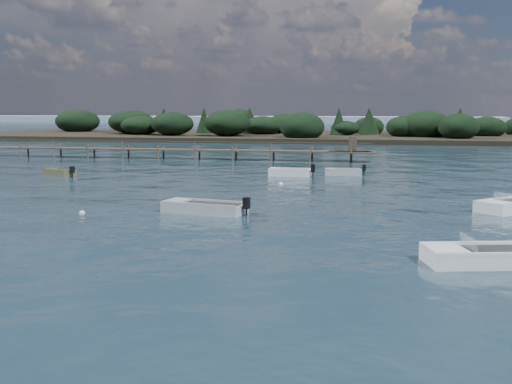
% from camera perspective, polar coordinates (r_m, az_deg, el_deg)
% --- Properties ---
extents(ground, '(400.00, 400.00, 0.00)m').
position_cam_1_polar(ground, '(81.36, 6.19, 3.44)').
color(ground, '#162833').
rests_on(ground, ground).
extents(tender_far_grey_b, '(3.46, 1.56, 1.17)m').
position_cam_1_polar(tender_far_grey_b, '(54.84, 7.77, 1.65)').
color(tender_far_grey_b, '#A8ADAF').
rests_on(tender_far_grey_b, ground).
extents(tender_far_grey, '(3.49, 2.51, 1.13)m').
position_cam_1_polar(tender_far_grey, '(56.60, -17.08, 1.56)').
color(tender_far_grey, '#646242').
rests_on(tender_far_grey, ground).
extents(tender_far_white, '(3.87, 1.55, 1.32)m').
position_cam_1_polar(tender_far_white, '(53.76, 3.04, 1.62)').
color(tender_far_white, white).
rests_on(tender_far_white, ground).
extents(dinghy_mid_grey, '(5.03, 2.61, 1.25)m').
position_cam_1_polar(dinghy_mid_grey, '(34.99, -4.61, -1.58)').
color(dinghy_mid_grey, '#A8ADAF').
rests_on(dinghy_mid_grey, ground).
extents(dinghy_mid_white_a, '(5.91, 3.28, 1.36)m').
position_cam_1_polar(dinghy_mid_white_a, '(25.15, 20.80, -5.62)').
color(dinghy_mid_white_a, white).
rests_on(dinghy_mid_white_a, ground).
extents(buoy_b, '(0.32, 0.32, 0.32)m').
position_cam_1_polar(buoy_b, '(26.17, 18.62, -5.42)').
color(buoy_b, white).
rests_on(buoy_b, ground).
extents(buoy_c, '(0.32, 0.32, 0.32)m').
position_cam_1_polar(buoy_c, '(36.01, -15.19, -1.83)').
color(buoy_c, white).
rests_on(buoy_c, ground).
extents(buoy_e, '(0.32, 0.32, 0.32)m').
position_cam_1_polar(buoy_e, '(48.01, 2.24, 0.70)').
color(buoy_e, white).
rests_on(buoy_e, ground).
extents(jetty, '(64.50, 3.20, 3.40)m').
position_cam_1_polar(jetty, '(74.94, -11.53, 3.75)').
color(jetty, '#4C4238').
rests_on(jetty, ground).
extents(far_headland, '(190.00, 40.00, 5.80)m').
position_cam_1_polar(far_headland, '(122.10, 19.85, 5.30)').
color(far_headland, black).
rests_on(far_headland, ground).
extents(distant_haze, '(280.00, 20.00, 2.40)m').
position_cam_1_polar(distant_haze, '(269.19, -9.74, 6.16)').
color(distant_haze, '#97ACBB').
rests_on(distant_haze, ground).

